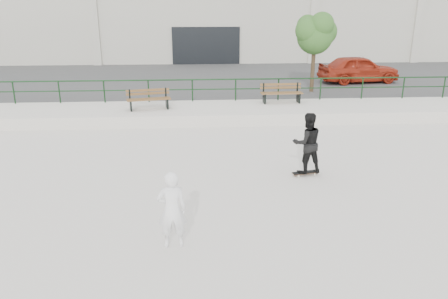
{
  "coord_description": "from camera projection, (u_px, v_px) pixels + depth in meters",
  "views": [
    {
      "loc": [
        -0.87,
        -9.15,
        4.78
      ],
      "look_at": [
        -0.13,
        2.0,
        1.05
      ],
      "focal_mm": 35.0,
      "sensor_mm": 36.0,
      "label": 1
    }
  ],
  "objects": [
    {
      "name": "tree",
      "position": [
        316.0,
        32.0,
        21.57
      ],
      "size": [
        2.22,
        1.97,
        3.94
      ],
      "color": "#473823",
      "rests_on": "parking_strip"
    },
    {
      "name": "bench_left",
      "position": [
        149.0,
        99.0,
        18.6
      ],
      "size": [
        1.92,
        0.91,
        0.85
      ],
      "rotation": [
        0.0,
        0.0,
        0.21
      ],
      "color": "brown",
      "rests_on": "ledge"
    },
    {
      "name": "red_car",
      "position": [
        359.0,
        69.0,
        24.86
      ],
      "size": [
        4.71,
        2.38,
        1.54
      ],
      "primitive_type": "imported",
      "rotation": [
        0.0,
        0.0,
        1.7
      ],
      "color": "#9C2513",
      "rests_on": "parking_strip"
    },
    {
      "name": "commercial_building",
      "position": [
        203.0,
        6.0,
        39.05
      ],
      "size": [
        44.2,
        16.33,
        8.0
      ],
      "color": "beige",
      "rests_on": "ground"
    },
    {
      "name": "ledge",
      "position": [
        216.0,
        113.0,
        19.14
      ],
      "size": [
        30.0,
        3.0,
        0.5
      ],
      "primitive_type": "cube",
      "color": "beige",
      "rests_on": "ground"
    },
    {
      "name": "parking_strip",
      "position": [
        209.0,
        81.0,
        27.18
      ],
      "size": [
        60.0,
        14.0,
        0.5
      ],
      "primitive_type": "cube",
      "color": "#3E3E3E",
      "rests_on": "ground"
    },
    {
      "name": "railing",
      "position": [
        214.0,
        85.0,
        20.05
      ],
      "size": [
        28.0,
        0.06,
        1.03
      ],
      "color": "#133416",
      "rests_on": "ledge"
    },
    {
      "name": "bench_right",
      "position": [
        281.0,
        93.0,
        19.84
      ],
      "size": [
        1.91,
        0.61,
        0.87
      ],
      "rotation": [
        0.0,
        0.0,
        0.03
      ],
      "color": "brown",
      "rests_on": "ledge"
    },
    {
      "name": "standing_skater",
      "position": [
        307.0,
        143.0,
        12.54
      ],
      "size": [
        0.95,
        0.78,
        1.79
      ],
      "primitive_type": "imported",
      "rotation": [
        0.0,
        0.0,
        3.27
      ],
      "color": "black",
      "rests_on": "skateboard"
    },
    {
      "name": "seated_skater",
      "position": [
        172.0,
        210.0,
        8.83
      ],
      "size": [
        0.64,
        0.45,
        1.65
      ],
      "primitive_type": "imported",
      "rotation": [
        0.0,
        0.0,
        3.23
      ],
      "color": "white",
      "rests_on": "ground"
    },
    {
      "name": "ground",
      "position": [
        235.0,
        219.0,
        10.23
      ],
      "size": [
        120.0,
        120.0,
        0.0
      ],
      "primitive_type": "plane",
      "color": "beige",
      "rests_on": "ground"
    },
    {
      "name": "skateboard",
      "position": [
        305.0,
        173.0,
        12.83
      ],
      "size": [
        0.8,
        0.37,
        0.09
      ],
      "rotation": [
        0.0,
        0.0,
        0.22
      ],
      "color": "black",
      "rests_on": "ground"
    }
  ]
}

